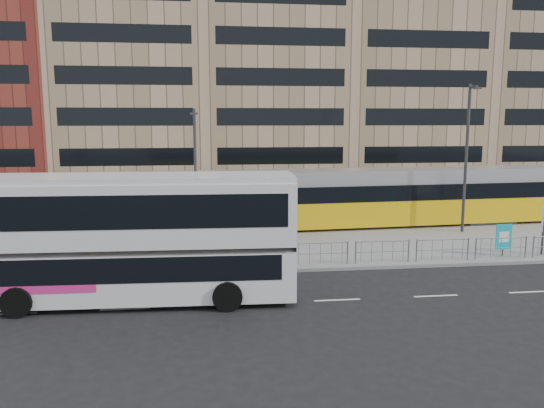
{
  "coord_description": "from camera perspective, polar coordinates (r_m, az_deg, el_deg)",
  "views": [
    {
      "loc": [
        -2.9,
        -23.19,
        6.87
      ],
      "look_at": [
        0.69,
        6.0,
        2.22
      ],
      "focal_mm": 35.0,
      "sensor_mm": 36.0,
      "label": 1
    }
  ],
  "objects": [
    {
      "name": "tram",
      "position": [
        33.91,
        7.4,
        0.61
      ],
      "size": [
        31.04,
        4.84,
        3.64
      ],
      "rotation": [
        0.0,
        0.0,
        0.06
      ],
      "color": "#E2B50C",
      "rests_on": "plaza"
    },
    {
      "name": "double_decker_bus",
      "position": [
        20.71,
        -14.73,
        -3.15
      ],
      "size": [
        12.24,
        3.46,
        4.86
      ],
      "rotation": [
        0.0,
        0.0,
        -0.04
      ],
      "color": "silver",
      "rests_on": "ground"
    },
    {
      "name": "ground",
      "position": [
        24.36,
        0.12,
        -7.4
      ],
      "size": [
        120.0,
        120.0,
        0.0
      ],
      "primitive_type": "plane",
      "color": "black",
      "rests_on": "ground"
    },
    {
      "name": "pedestrian",
      "position": [
        30.45,
        2.36,
        -2.1
      ],
      "size": [
        0.46,
        0.66,
        1.75
      ],
      "primitive_type": "imported",
      "rotation": [
        0.0,
        0.0,
        1.63
      ],
      "color": "black",
      "rests_on": "plaza"
    },
    {
      "name": "ad_panel",
      "position": [
        28.99,
        23.65,
        -3.29
      ],
      "size": [
        0.86,
        0.13,
        1.6
      ],
      "rotation": [
        0.0,
        0.0,
        0.07
      ],
      "color": "#2D2D30",
      "rests_on": "plaza"
    },
    {
      "name": "building_row",
      "position": [
        57.95,
        -2.65,
        14.96
      ],
      "size": [
        70.4,
        18.4,
        31.2
      ],
      "color": "maroon",
      "rests_on": "ground"
    },
    {
      "name": "plaza",
      "position": [
        35.96,
        -2.25,
        -1.92
      ],
      "size": [
        64.0,
        24.0,
        0.15
      ],
      "primitive_type": "cube",
      "color": "slate",
      "rests_on": "ground"
    },
    {
      "name": "kerb",
      "position": [
        24.39,
        0.1,
        -7.2
      ],
      "size": [
        64.0,
        0.25,
        0.17
      ],
      "primitive_type": "cube",
      "color": "gray",
      "rests_on": "ground"
    },
    {
      "name": "road_markings",
      "position": [
        20.76,
        4.3,
        -10.37
      ],
      "size": [
        62.0,
        0.12,
        0.01
      ],
      "primitive_type": "cube",
      "color": "white",
      "rests_on": "ground"
    },
    {
      "name": "lamp_post_east",
      "position": [
        33.82,
        20.22,
        5.17
      ],
      "size": [
        0.45,
        1.04,
        8.84
      ],
      "color": "#2D2D30",
      "rests_on": "plaza"
    },
    {
      "name": "lamp_post_west",
      "position": [
        32.3,
        -8.24,
        4.19
      ],
      "size": [
        0.45,
        1.04,
        7.42
      ],
      "color": "#2D2D30",
      "rests_on": "plaza"
    },
    {
      "name": "traffic_light_west",
      "position": [
        24.87,
        -20.58,
        -2.6
      ],
      "size": [
        0.22,
        0.25,
        3.1
      ],
      "rotation": [
        0.0,
        0.0,
        0.37
      ],
      "color": "#2D2D30",
      "rests_on": "plaza"
    },
    {
      "name": "pedestrian_barrier",
      "position": [
        24.9,
        4.56,
        -4.73
      ],
      "size": [
        32.07,
        0.07,
        1.1
      ],
      "color": "gray",
      "rests_on": "plaza"
    }
  ]
}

